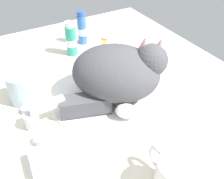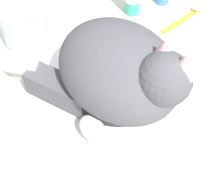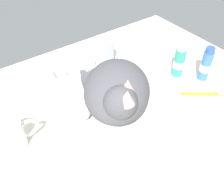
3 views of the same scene
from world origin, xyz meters
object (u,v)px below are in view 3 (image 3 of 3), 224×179
Objects in this scene: cat at (116,91)px; rinse_cup at (104,52)px; mouthwash_bottle at (206,65)px; soap_bar at (42,78)px; toothpaste_bottle at (179,61)px; coffee_mug at (12,136)px; toothbrush at (205,93)px; faucet at (79,67)px.

cat reaches higher than rinse_cup.
rinse_cup is at bearing 128.46° from mouthwash_bottle.
toothpaste_bottle reaches higher than soap_bar.
mouthwash_bottle is (5.57, -6.72, 0.20)cm from toothpaste_bottle.
coffee_mug reaches higher than toothbrush.
toothpaste_bottle is at bearing 129.62° from mouthwash_bottle.
faucet is 43.29cm from mouthwash_bottle.
coffee_mug is 1.27× the size of rinse_cup.
soap_bar is 0.62× the size of toothpaste_bottle.
soap_bar is 0.63× the size of toothbrush.
toothpaste_bottle is at bearing 88.35° from toothbrush.
cat is 4.30× the size of soap_bar.
toothbrush is (56.71, -16.00, -3.63)cm from coffee_mug.
toothbrush is (40.24, -36.08, -1.68)cm from soap_bar.
toothbrush is at bearing -134.94° from mouthwash_bottle.
faucet is at bearing 143.00° from toothpaste_bottle.
cat reaches higher than toothpaste_bottle.
mouthwash_bottle reaches higher than coffee_mug.
cat is 26.46cm from rinse_cup.
toothpaste_bottle is at bearing 4.34° from cat.
faucet is 43.28cm from toothbrush.
cat is 2.73× the size of toothbrush.
coffee_mug is 63.46cm from mouthwash_bottle.
rinse_cup is 1.18× the size of soap_bar.
toothpaste_bottle is at bearing -29.97° from soap_bar.
faucet is 1.29× the size of coffee_mug.
coffee_mug is at bearing 176.66° from toothpaste_bottle.
faucet reaches higher than soap_bar.
coffee_mug is (-29.41, -17.51, 1.41)cm from faucet.
faucet is 1.15× the size of mouthwash_bottle.
toothpaste_bottle is 1.03× the size of toothbrush.
coffee_mug is at bearing -149.23° from faucet.
coffee_mug is at bearing 169.18° from cat.
faucet reaches higher than toothbrush.
cat is 3.65× the size of rinse_cup.
mouthwash_bottle reaches higher than rinse_cup.
mouthwash_bottle is (22.23, -27.99, 1.41)cm from rinse_cup.
soap_bar reaches higher than toothbrush.
toothbrush is at bearing -20.58° from cat.
coffee_mug is at bearing 170.88° from mouthwash_bottle.
faucet is 11.13cm from rinse_cup.
rinse_cup is at bearing 2.18° from faucet.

